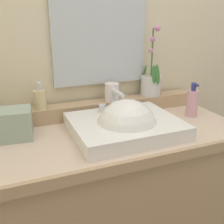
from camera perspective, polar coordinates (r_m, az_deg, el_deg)
name	(u,v)px	position (r m, az deg, el deg)	size (l,w,h in m)	color
wall_back	(77,43)	(1.47, -7.25, 14.23)	(2.88, 0.20, 2.41)	beige
vanity_cabinet	(105,211)	(1.43, -1.50, -19.97)	(1.26, 0.56, 0.86)	tan
back_ledge	(89,109)	(1.39, -4.88, 0.55)	(1.18, 0.09, 0.07)	tan
sink_basin	(126,128)	(1.19, 2.95, -3.43)	(0.46, 0.39, 0.29)	white
potted_plant	(151,82)	(1.50, 8.14, 6.27)	(0.11, 0.12, 0.37)	silver
soap_dispenser	(40,99)	(1.30, -14.88, 2.71)	(0.06, 0.06, 0.13)	beige
tumbler_cup	(112,92)	(1.39, -0.05, 4.19)	(0.07, 0.07, 0.09)	silver
lotion_bottle	(192,102)	(1.44, 16.45, 1.98)	(0.06, 0.06, 0.17)	#D49BA8
tissue_box	(16,124)	(1.20, -19.49, -2.30)	(0.13, 0.13, 0.13)	#92A794
mirror	(100,24)	(1.39, -2.57, 17.85)	(0.48, 0.02, 0.58)	silver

